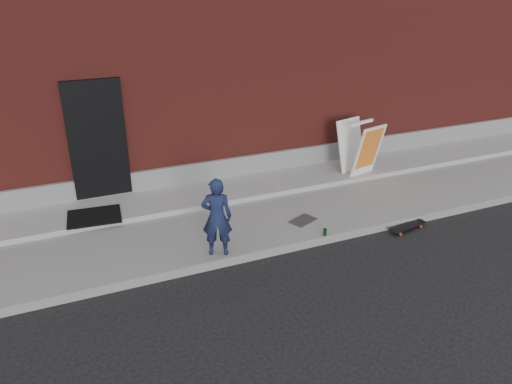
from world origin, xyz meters
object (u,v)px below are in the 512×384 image
child (217,217)px  pizza_sign (360,147)px  soda_can (325,232)px  skateboard (407,226)px

child → pizza_sign: (3.88, 1.86, 0.02)m
child → soda_can: size_ratio=10.57×
pizza_sign → soda_can: pizza_sign is taller
child → soda_can: bearing=-163.1°
skateboard → pizza_sign: (0.38, 2.19, 0.75)m
child → pizza_sign: size_ratio=1.14×
pizza_sign → child: bearing=-154.3°
pizza_sign → soda_can: 2.91m
pizza_sign → soda_can: size_ratio=9.29×
skateboard → pizza_sign: bearing=80.1°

